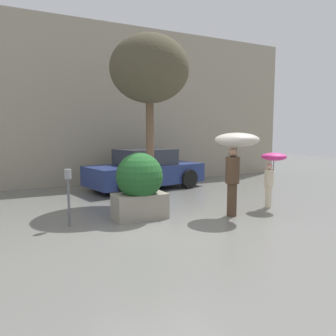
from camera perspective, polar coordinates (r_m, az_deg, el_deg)
The scene contains 8 objects.
ground_plane at distance 6.74m, azimuth -1.05°, elevation -10.64°, with size 40.00×40.00×0.00m, color slate.
building_facade at distance 12.68m, azimuth -13.92°, elevation 10.78°, with size 18.00×0.30×6.00m.
planter_box at distance 7.45m, azimuth -4.97°, elevation -2.86°, with size 1.18×1.06×1.50m.
person_adult at distance 7.77m, azimuth 11.72°, elevation 3.19°, with size 1.03×1.03×1.95m.
person_child at distance 8.81m, azimuth 17.68°, elevation 0.32°, with size 0.63×0.63×1.44m.
parked_car_near at distance 11.45m, azimuth -4.00°, elevation -0.41°, with size 4.29×2.57×1.38m.
street_tree at distance 9.37m, azimuth -3.24°, elevation 16.65°, with size 2.18×2.18×4.61m.
parking_meter at distance 7.06m, azimuth -17.00°, elevation -2.90°, with size 0.14×0.14×1.20m.
Camera 1 is at (-2.74, -5.84, 1.96)m, focal length 35.00 mm.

